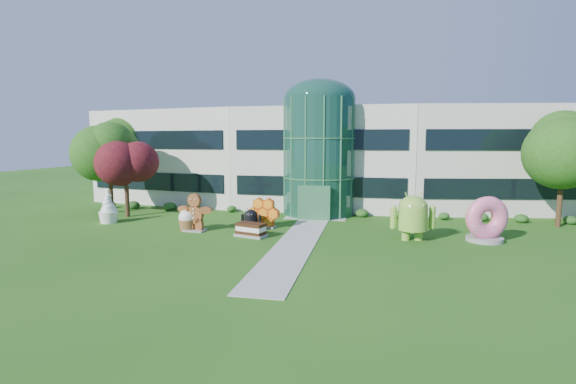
% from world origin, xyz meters
% --- Properties ---
extents(ground, '(140.00, 140.00, 0.00)m').
position_xyz_m(ground, '(0.00, 0.00, 0.00)').
color(ground, '#215114').
rests_on(ground, ground).
extents(building, '(46.00, 15.00, 9.30)m').
position_xyz_m(building, '(0.00, 18.00, 4.65)').
color(building, beige).
rests_on(building, ground).
extents(atrium, '(6.00, 6.00, 9.80)m').
position_xyz_m(atrium, '(0.00, 12.00, 4.90)').
color(atrium, '#194738').
rests_on(atrium, ground).
extents(walkway, '(2.40, 20.00, 0.04)m').
position_xyz_m(walkway, '(0.00, 2.00, 0.02)').
color(walkway, '#9E9E93').
rests_on(walkway, ground).
extents(tree_red, '(4.00, 4.00, 6.00)m').
position_xyz_m(tree_red, '(-15.50, 7.50, 3.00)').
color(tree_red, '#3F0C14').
rests_on(tree_red, ground).
extents(trees_backdrop, '(52.00, 8.00, 8.40)m').
position_xyz_m(trees_backdrop, '(0.00, 13.00, 4.20)').
color(trees_backdrop, '#234F13').
rests_on(trees_backdrop, ground).
extents(android_green, '(3.34, 2.58, 3.39)m').
position_xyz_m(android_green, '(7.09, 3.59, 1.69)').
color(android_green, '#81BA3B').
rests_on(android_green, ground).
extents(android_black, '(1.59, 1.11, 1.76)m').
position_xyz_m(android_black, '(-3.82, 4.33, 0.88)').
color(android_black, black).
rests_on(android_black, ground).
extents(donut, '(3.08, 2.18, 2.91)m').
position_xyz_m(donut, '(11.55, 4.23, 1.46)').
color(donut, '#E6577C').
rests_on(donut, ground).
extents(gingerbread, '(3.02, 1.42, 2.70)m').
position_xyz_m(gingerbread, '(-7.63, 3.35, 1.35)').
color(gingerbread, brown).
rests_on(gingerbread, ground).
extents(ice_cream_sandwich, '(2.30, 1.62, 0.93)m').
position_xyz_m(ice_cream_sandwich, '(-3.29, 2.48, 0.46)').
color(ice_cream_sandwich, black).
rests_on(ice_cream_sandwich, ground).
extents(honeycomb, '(2.61, 1.24, 1.97)m').
position_xyz_m(honeycomb, '(-3.19, 5.49, 0.99)').
color(honeycomb, orange).
rests_on(honeycomb, ground).
extents(froyo, '(1.88, 1.88, 2.63)m').
position_xyz_m(froyo, '(-15.44, 4.85, 1.32)').
color(froyo, white).
rests_on(froyo, ground).
extents(cupcake, '(1.64, 1.64, 1.53)m').
position_xyz_m(cupcake, '(-8.26, 3.47, 0.76)').
color(cupcake, white).
rests_on(cupcake, ground).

